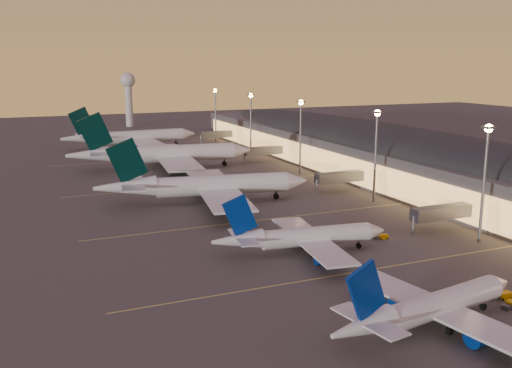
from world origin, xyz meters
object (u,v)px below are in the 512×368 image
(airliner_wide_mid, at_px, (162,154))
(baggage_tug_b, at_px, (502,296))
(airliner_wide_far, at_px, (131,137))
(airliner_wide_near, at_px, (205,186))
(airliner_narrow_north, at_px, (301,238))
(airliner_narrow_south, at_px, (429,308))
(radar_tower, at_px, (128,90))
(baggage_tug_d, at_px, (511,305))
(baggage_tug_c, at_px, (382,237))

(airliner_wide_mid, bearing_deg, baggage_tug_b, -74.05)
(airliner_wide_far, height_order, baggage_tug_b, airliner_wide_far)
(airliner_wide_near, height_order, airliner_wide_mid, airliner_wide_mid)
(airliner_narrow_north, relative_size, airliner_wide_mid, 0.56)
(airliner_narrow_north, distance_m, airliner_wide_mid, 104.35)
(airliner_wide_mid, bearing_deg, airliner_narrow_south, -81.83)
(airliner_narrow_south, relative_size, radar_tower, 1.14)
(airliner_wide_near, bearing_deg, baggage_tug_d, -65.11)
(radar_tower, bearing_deg, baggage_tug_c, -88.23)
(airliner_wide_mid, distance_m, airliner_wide_far, 56.49)
(baggage_tug_b, height_order, baggage_tug_d, baggage_tug_b)
(baggage_tug_c, bearing_deg, radar_tower, 105.14)
(airliner_wide_far, height_order, baggage_tug_d, airliner_wide_far)
(baggage_tug_d, bearing_deg, baggage_tug_c, 75.07)
(airliner_wide_near, distance_m, baggage_tug_c, 53.68)
(airliner_wide_mid, xyz_separation_m, baggage_tug_d, (21.75, -141.00, -5.06))
(airliner_wide_near, xyz_separation_m, radar_tower, (18.32, 202.88, 16.96))
(baggage_tug_c, bearing_deg, airliner_narrow_north, -161.43)
(baggage_tug_b, bearing_deg, airliner_narrow_north, 128.91)
(airliner_narrow_north, distance_m, baggage_tug_d, 41.38)
(airliner_narrow_north, relative_size, airliner_wide_far, 0.61)
(airliner_narrow_north, distance_m, radar_tower, 252.58)
(baggage_tug_b, bearing_deg, baggage_tug_c, 96.16)
(airliner_narrow_north, relative_size, airliner_wide_near, 0.63)
(airliner_wide_mid, bearing_deg, airliner_wide_near, -85.55)
(baggage_tug_d, bearing_deg, airliner_wide_far, 84.97)
(airliner_wide_near, height_order, baggage_tug_b, airliner_wide_near)
(airliner_narrow_south, xyz_separation_m, baggage_tug_d, (17.44, 0.91, -2.93))
(airliner_narrow_north, relative_size, radar_tower, 1.15)
(airliner_wide_far, bearing_deg, airliner_narrow_south, -91.32)
(baggage_tug_c, xyz_separation_m, baggage_tug_d, (-2.35, -38.64, 0.05))
(airliner_wide_near, xyz_separation_m, baggage_tug_d, (23.68, -85.38, -4.43))
(baggage_tug_b, bearing_deg, radar_tower, 99.13)
(airliner_wide_near, distance_m, airliner_wide_mid, 55.66)
(baggage_tug_c, bearing_deg, airliner_wide_far, 112.17)
(airliner_narrow_north, bearing_deg, airliner_wide_mid, 99.14)
(airliner_wide_near, bearing_deg, baggage_tug_c, -51.50)
(airliner_narrow_north, distance_m, airliner_wide_near, 48.93)
(airliner_wide_mid, xyz_separation_m, baggage_tug_c, (24.10, -102.36, -5.11))
(airliner_narrow_south, xyz_separation_m, airliner_narrow_north, (-1.41, 37.62, 0.04))
(airliner_wide_far, bearing_deg, airliner_narrow_north, -91.50)
(airliner_narrow_north, height_order, baggage_tug_c, airliner_narrow_north)
(airliner_narrow_south, distance_m, baggage_tug_d, 17.71)
(airliner_wide_far, xyz_separation_m, baggage_tug_d, (22.22, -197.49, -4.56))
(airliner_narrow_north, bearing_deg, airliner_wide_far, 98.75)
(baggage_tug_c, bearing_deg, airliner_wide_near, 132.49)
(radar_tower, bearing_deg, airliner_wide_near, -95.16)
(airliner_wide_mid, relative_size, baggage_tug_d, 17.69)
(baggage_tug_c, bearing_deg, airliner_wide_mid, 116.63)
(airliner_wide_far, relative_size, radar_tower, 1.89)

